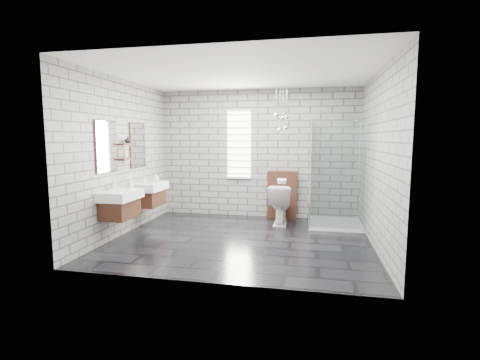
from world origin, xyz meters
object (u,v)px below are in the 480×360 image
(toilet, at_px, (280,204))
(vanity_left, at_px, (118,196))
(shower_enclosure, at_px, (330,201))
(cistern_panel, at_px, (282,195))
(vanity_right, at_px, (148,187))

(toilet, bearing_deg, vanity_left, 34.79)
(vanity_left, relative_size, shower_enclosure, 0.77)
(shower_enclosure, distance_m, toilet, 0.97)
(cistern_panel, distance_m, toilet, 0.48)
(vanity_left, xyz_separation_m, cistern_panel, (2.45, 2.23, -0.26))
(toilet, bearing_deg, vanity_right, 15.40)
(vanity_right, xyz_separation_m, cistern_panel, (2.45, 1.19, -0.26))
(shower_enclosure, relative_size, toilet, 2.60)
(vanity_right, relative_size, cistern_panel, 1.57)
(toilet, bearing_deg, cistern_panel, -90.90)
(cistern_panel, bearing_deg, toilet, -90.00)
(cistern_panel, bearing_deg, shower_enclosure, -28.36)
(vanity_right, height_order, shower_enclosure, shower_enclosure)
(vanity_right, height_order, cistern_panel, vanity_right)
(vanity_left, relative_size, cistern_panel, 1.57)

